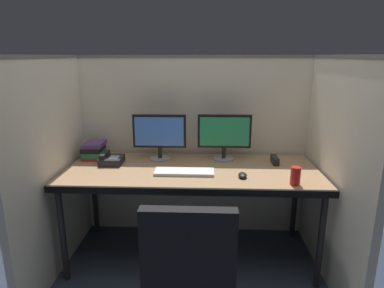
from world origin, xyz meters
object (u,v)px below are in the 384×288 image
object	(u,v)px
keyboard_main	(184,172)
soda_can	(295,176)
monitor_left	(159,134)
red_stapler	(275,160)
desk_phone	(111,160)
desk	(192,175)
book_stack	(94,150)
monitor_right	(224,134)
computer_mouse	(243,175)

from	to	relation	value
keyboard_main	soda_can	world-z (taller)	soda_can
monitor_left	soda_can	bearing A→B (deg)	-27.60
red_stapler	desk_phone	xyz separation A→B (m)	(-1.30, -0.07, 0.01)
monitor_left	desk_phone	distance (m)	0.43
desk	desk_phone	xyz separation A→B (m)	(-0.64, 0.10, 0.08)
book_stack	desk_phone	size ratio (longest dim) A/B	1.17
monitor_right	keyboard_main	world-z (taller)	monitor_right
desk	soda_can	size ratio (longest dim) A/B	15.57
computer_mouse	soda_can	world-z (taller)	soda_can
red_stapler	desk	bearing A→B (deg)	-165.28
desk_phone	monitor_left	bearing A→B (deg)	19.05
monitor_left	red_stapler	xyz separation A→B (m)	(0.92, -0.06, -0.19)
keyboard_main	red_stapler	bearing A→B (deg)	20.74
red_stapler	computer_mouse	bearing A→B (deg)	-131.04
desk	computer_mouse	bearing A→B (deg)	-23.61
desk	soda_can	bearing A→B (deg)	-21.51
computer_mouse	book_stack	xyz separation A→B (m)	(-1.19, 0.41, 0.05)
desk_phone	soda_can	bearing A→B (deg)	-15.75
computer_mouse	desk_phone	world-z (taller)	desk_phone
desk_phone	book_stack	bearing A→B (deg)	141.05
monitor_right	red_stapler	size ratio (longest dim) A/B	2.87
desk	monitor_left	world-z (taller)	monitor_left
computer_mouse	book_stack	bearing A→B (deg)	160.98
monitor_right	book_stack	xyz separation A→B (m)	(-1.08, 0.00, -0.15)
monitor_left	book_stack	distance (m)	0.58
desk	keyboard_main	size ratio (longest dim) A/B	4.42
book_stack	monitor_left	bearing A→B (deg)	-2.01
monitor_left	soda_can	distance (m)	1.10
desk	red_stapler	world-z (taller)	red_stapler
soda_can	red_stapler	xyz separation A→B (m)	(-0.05, 0.45, -0.03)
monitor_left	keyboard_main	distance (m)	0.44
red_stapler	monitor_right	bearing A→B (deg)	168.94
monitor_left	computer_mouse	world-z (taller)	monitor_left
monitor_right	red_stapler	bearing A→B (deg)	-11.06
book_stack	red_stapler	size ratio (longest dim) A/B	1.48
monitor_left	computer_mouse	xyz separation A→B (m)	(0.64, -0.39, -0.20)
keyboard_main	red_stapler	distance (m)	0.75
book_stack	red_stapler	xyz separation A→B (m)	(1.48, -0.08, -0.04)
keyboard_main	book_stack	world-z (taller)	book_stack
computer_mouse	soda_can	size ratio (longest dim) A/B	0.79
monitor_left	soda_can	size ratio (longest dim) A/B	3.52
monitor_right	red_stapler	world-z (taller)	monitor_right
desk	book_stack	distance (m)	0.87
monitor_left	soda_can	xyz separation A→B (m)	(0.97, -0.51, -0.15)
red_stapler	book_stack	bearing A→B (deg)	176.93
keyboard_main	red_stapler	world-z (taller)	red_stapler
desk	soda_can	world-z (taller)	soda_can
keyboard_main	desk_phone	bearing A→B (deg)	161.60
monitor_right	computer_mouse	distance (m)	0.47
monitor_right	red_stapler	distance (m)	0.45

